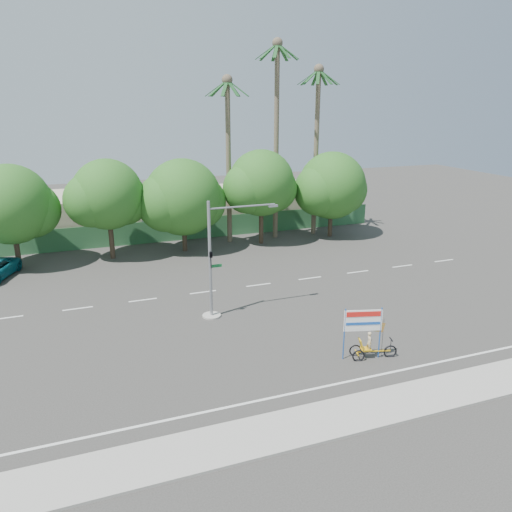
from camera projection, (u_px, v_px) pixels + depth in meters
name	position (u px, v px, depth m)	size (l,w,h in m)	color
ground	(276.00, 338.00, 27.09)	(120.00, 120.00, 0.00)	#33302D
sidewalk_near	(346.00, 415.00, 20.36)	(50.00, 2.40, 0.12)	gray
fence	(187.00, 229.00, 46.04)	(38.00, 0.08, 2.00)	#336B3D
building_left	(70.00, 217.00, 46.46)	(12.00, 8.00, 4.00)	#BAB294
building_right	(252.00, 205.00, 52.48)	(14.00, 8.00, 3.60)	#BAB294
tree_far_left	(10.00, 207.00, 37.14)	(7.14, 6.00, 7.96)	#473828
tree_left	(107.00, 197.00, 39.36)	(6.66, 5.60, 8.07)	#473828
tree_center	(182.00, 199.00, 41.52)	(7.62, 6.40, 7.85)	#473828
tree_right	(261.00, 185.00, 43.61)	(6.90, 5.80, 8.36)	#473828
tree_far_right	(331.00, 188.00, 46.10)	(7.38, 6.20, 7.94)	#473828
palm_tall	(277.00, 123.00, 44.07)	(3.73, 3.79, 17.45)	#70604C
palm_mid	(317.00, 134.00, 45.71)	(3.73, 3.79, 15.45)	#70604C
palm_short	(228.00, 143.00, 43.06)	(3.73, 3.79, 14.45)	#70604C
traffic_signal	(215.00, 270.00, 29.06)	(4.72, 1.10, 7.00)	gray
trike_billboard	(367.00, 338.00, 24.71)	(2.71, 1.07, 2.75)	black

